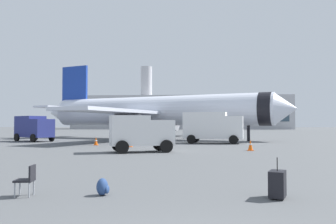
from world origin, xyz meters
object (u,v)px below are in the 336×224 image
safety_cone_far (96,141)px  gate_chair (27,178)px  rolling_suitcase (277,184)px  airplane_at_gate (155,111)px  safety_cone_near (250,145)px  fuel_truck (213,126)px  safety_cone_outer (130,143)px  service_truck (34,127)px  cargo_van (141,132)px  safety_cone_mid (127,136)px  traveller_backpack (103,187)px

safety_cone_far → gate_chair: gate_chair is taller
gate_chair → rolling_suitcase: bearing=1.5°
airplane_at_gate → safety_cone_near: size_ratio=41.24×
rolling_suitcase → safety_cone_near: bearing=82.6°
fuel_truck → gate_chair: (-6.85, -26.32, -1.27)m
safety_cone_near → safety_cone_outer: 10.28m
service_truck → safety_cone_far: service_truck is taller
cargo_van → safety_cone_near: 8.30m
fuel_truck → safety_cone_outer: fuel_truck is taller
safety_cone_mid → safety_cone_outer: (3.37, -16.50, 0.00)m
gate_chair → safety_cone_outer: bearing=91.9°
safety_cone_far → traveller_backpack: (6.35, -22.11, -0.14)m
airplane_at_gate → gate_chair: airplane_at_gate is taller
airplane_at_gate → gate_chair: 35.59m
fuel_truck → safety_cone_far: 11.89m
fuel_truck → safety_cone_far: fuel_truck is taller
service_truck → cargo_van: bearing=-44.1°
rolling_suitcase → safety_cone_mid: bearing=106.7°
service_truck → rolling_suitcase: service_truck is taller
safety_cone_near → safety_cone_mid: 23.78m
safety_cone_far → gate_chair: (4.28, -22.36, 0.12)m
airplane_at_gate → rolling_suitcase: (6.99, -35.27, -3.27)m
rolling_suitcase → fuel_truck: bearing=90.1°
cargo_van → gate_chair: size_ratio=5.60×
airplane_at_gate → safety_cone_near: airplane_at_gate is taller
safety_cone_near → rolling_suitcase: rolling_suitcase is taller
rolling_suitcase → gate_chair: size_ratio=1.28×
fuel_truck → safety_cone_outer: size_ratio=8.22×
service_truck → safety_cone_far: 11.16m
service_truck → safety_cone_outer: (12.62, -8.68, -1.23)m
cargo_van → safety_cone_mid: 22.32m
cargo_van → rolling_suitcase: (5.86, -14.75, -1.06)m
service_truck → airplane_at_gate: bearing=26.7°
safety_cone_mid → gate_chair: (4.04, -36.64, 0.12)m
airplane_at_gate → safety_cone_mid: bearing=163.1°
cargo_van → traveller_backpack: bearing=-85.9°
airplane_at_gate → service_truck: bearing=-153.3°
service_truck → traveller_backpack: service_truck is taller
safety_cone_mid → safety_cone_far: (-0.24, -14.28, -0.00)m
service_truck → safety_cone_mid: service_truck is taller
service_truck → rolling_suitcase: bearing=-54.8°
fuel_truck → safety_cone_near: fuel_truck is taller
safety_cone_far → safety_cone_outer: safety_cone_outer is taller
safety_cone_mid → safety_cone_near: bearing=-56.6°
cargo_van → safety_cone_far: (-5.30, 7.44, -1.08)m
safety_cone_far → traveller_backpack: bearing=-74.0°
fuel_truck → rolling_suitcase: (0.03, -26.13, -1.38)m
safety_cone_mid → gate_chair: 36.86m
fuel_truck → safety_cone_far: (-11.13, -3.95, -1.40)m
airplane_at_gate → safety_cone_mid: (-3.92, 1.19, -3.28)m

